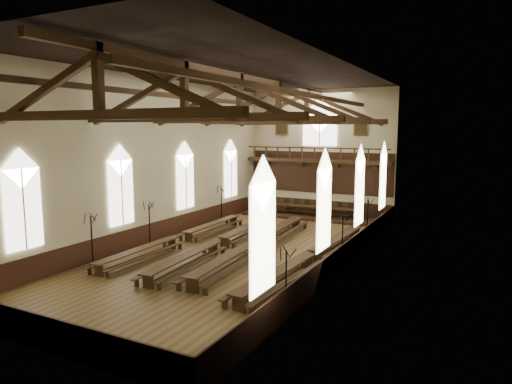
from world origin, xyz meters
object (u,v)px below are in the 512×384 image
(refectory_row_b, at_px, (219,242))
(refectory_row_d, at_px, (312,255))
(high_table, at_px, (314,208))
(candelabrum_right_mid, at_px, (342,246))
(refectory_row_c, at_px, (257,243))
(candelabrum_left_near, at_px, (92,249))
(candelabrum_left_mid, at_px, (150,232))
(refectory_row_a, at_px, (180,237))
(candelabrum_left_far, at_px, (221,211))
(candelabrum_right_near, at_px, (286,290))
(candelabrum_right_far, at_px, (367,226))
(dais, at_px, (314,217))

(refectory_row_b, bearing_deg, refectory_row_d, -2.35)
(refectory_row_d, relative_size, high_table, 1.85)
(refectory_row_b, height_order, candelabrum_right_mid, candelabrum_right_mid)
(refectory_row_c, bearing_deg, candelabrum_left_near, -136.95)
(refectory_row_d, bearing_deg, refectory_row_c, 165.20)
(refectory_row_b, distance_m, candelabrum_left_mid, 4.41)
(refectory_row_a, xyz_separation_m, candelabrum_left_far, (-1.56, 7.23, 0.33))
(refectory_row_b, height_order, candelabrum_left_mid, candelabrum_left_mid)
(refectory_row_b, distance_m, refectory_row_d, 5.72)
(candelabrum_left_far, relative_size, candelabrum_right_mid, 1.05)
(candelabrum_left_far, height_order, candelabrum_right_near, candelabrum_left_far)
(refectory_row_c, height_order, candelabrum_right_far, candelabrum_right_far)
(refectory_row_c, relative_size, candelabrum_left_mid, 5.54)
(refectory_row_d, relative_size, candelabrum_left_far, 5.36)
(refectory_row_a, xyz_separation_m, high_table, (4.16, 11.66, 0.31))
(refectory_row_d, distance_m, candelabrum_right_mid, 2.03)
(candelabrum_left_far, distance_m, candelabrum_right_far, 11.11)
(dais, bearing_deg, candelabrum_right_near, -73.08)
(refectory_row_c, bearing_deg, candelabrum_right_mid, 8.96)
(refectory_row_b, distance_m, candelabrum_right_near, 9.01)
(candelabrum_right_far, bearing_deg, refectory_row_b, -134.73)
(candelabrum_left_mid, bearing_deg, high_table, 65.51)
(refectory_row_d, xyz_separation_m, candelabrum_right_mid, (1.06, 1.71, 0.23))
(high_table, bearing_deg, candelabrum_right_mid, -62.36)
(candelabrum_right_far, bearing_deg, refectory_row_c, -127.70)
(refectory_row_b, distance_m, candelabrum_left_far, 8.50)
(candelabrum_left_mid, distance_m, candelabrum_right_mid, 11.33)
(high_table, xyz_separation_m, candelabrum_right_far, (5.38, -4.91, -0.00))
(high_table, relative_size, candelabrum_left_near, 2.90)
(refectory_row_a, height_order, refectory_row_c, refectory_row_c)
(refectory_row_a, bearing_deg, candelabrum_left_far, 102.19)
(dais, relative_size, candelabrum_left_far, 4.23)
(candelabrum_right_mid, bearing_deg, high_table, 117.64)
(refectory_row_b, relative_size, refectory_row_c, 0.96)
(refectory_row_b, distance_m, candelabrum_left_near, 6.79)
(dais, relative_size, candelabrum_right_far, 4.32)
(candelabrum_right_mid, bearing_deg, candelabrum_right_far, 90.00)
(candelabrum_left_near, distance_m, candelabrum_left_far, 12.54)
(candelabrum_right_far, bearing_deg, candelabrum_left_far, 177.56)
(candelabrum_left_far, relative_size, candelabrum_right_near, 1.10)
(candelabrum_right_near, relative_size, candelabrum_right_far, 0.93)
(dais, xyz_separation_m, candelabrum_left_mid, (-5.72, -12.56, 0.72))
(refectory_row_a, xyz_separation_m, refectory_row_b, (2.77, -0.08, 0.03))
(refectory_row_a, distance_m, refectory_row_d, 8.49)
(refectory_row_b, xyz_separation_m, candelabrum_left_near, (-4.33, -5.23, 0.30))
(refectory_row_d, height_order, high_table, high_table)
(high_table, bearing_deg, refectory_row_d, -70.18)
(refectory_row_b, distance_m, dais, 11.84)
(refectory_row_a, relative_size, candelabrum_left_near, 5.09)
(candelabrum_left_far, height_order, candelabrum_right_far, candelabrum_left_far)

